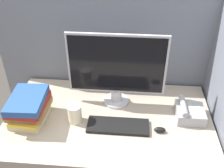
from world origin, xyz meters
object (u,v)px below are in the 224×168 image
at_px(mouse, 160,130).
at_px(book_stack, 29,108).
at_px(monitor, 117,70).
at_px(desk_telephone, 189,112).
at_px(keyboard, 118,126).
at_px(coffee_cup, 75,113).

relative_size(mouse, book_stack, 0.23).
bearing_deg(book_stack, monitor, 23.05).
bearing_deg(book_stack, desk_telephone, 5.81).
bearing_deg(monitor, keyboard, -83.29).
height_order(coffee_cup, book_stack, book_stack).
relative_size(keyboard, book_stack, 1.27).
distance_m(keyboard, coffee_cup, 0.28).
relative_size(monitor, desk_telephone, 3.39).
xyz_separation_m(monitor, mouse, (0.28, -0.27, -0.24)).
distance_m(monitor, book_stack, 0.59).
xyz_separation_m(monitor, desk_telephone, (0.47, -0.12, -0.21)).
xyz_separation_m(keyboard, desk_telephone, (0.44, 0.13, 0.03)).
height_order(monitor, keyboard, monitor).
relative_size(monitor, mouse, 9.00).
relative_size(coffee_cup, book_stack, 0.41).
height_order(monitor, mouse, monitor).
relative_size(keyboard, coffee_cup, 3.06).
relative_size(book_stack, desk_telephone, 1.61).
xyz_separation_m(monitor, keyboard, (0.03, -0.25, -0.24)).
xyz_separation_m(keyboard, coffee_cup, (-0.27, 0.03, 0.05)).
distance_m(keyboard, book_stack, 0.56).
xyz_separation_m(keyboard, mouse, (0.25, -0.02, 0.01)).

